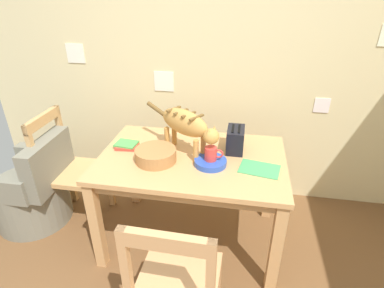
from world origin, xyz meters
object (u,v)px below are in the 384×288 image
cat (186,125)px  saucer_bowl (210,162)px  coffee_mug (211,154)px  book_stack (127,145)px  toaster (235,140)px  wicker_armchair (34,192)px  wicker_basket (156,155)px  dining_table (192,168)px  wooden_chair_far (177,284)px  magazine (259,169)px  wooden_chair_near (71,170)px

cat → saucer_bowl: (0.19, -0.12, -0.20)m
coffee_mug → book_stack: coffee_mug is taller
coffee_mug → toaster: toaster is taller
toaster → wicker_armchair: (-1.64, -0.16, -0.56)m
saucer_bowl → wicker_basket: 0.37m
toaster → wicker_armchair: toaster is taller
dining_table → wooden_chair_far: bearing=-85.6°
wooden_chair_far → saucer_bowl: bearing=85.1°
saucer_bowl → wooden_chair_far: bearing=-96.1°
magazine → book_stack: (-0.96, 0.14, 0.01)m
toaster → book_stack: bearing=-173.1°
saucer_bowl → wicker_armchair: saucer_bowl is taller
cat → wicker_basket: 0.29m
dining_table → wicker_armchair: bearing=-179.6°
saucer_bowl → toaster: (0.15, 0.23, 0.07)m
wicker_basket → wooden_chair_far: wooden_chair_far is taller
cat → toaster: 0.38m
saucer_bowl → book_stack: 0.65m
saucer_bowl → wooden_chair_far: (-0.08, -0.72, -0.31)m
dining_table → saucer_bowl: bearing=-31.0°
cat → saucer_bowl: bearing=90.0°
cat → magazine: (0.51, -0.13, -0.22)m
wicker_armchair → magazine: bearing=-93.7°
cat → wicker_armchair: bearing=-54.0°
magazine → wicker_basket: size_ratio=0.91×
dining_table → coffee_mug: bearing=-30.3°
cat → coffee_mug: (0.19, -0.12, -0.14)m
magazine → wicker_armchair: 1.88m
wicker_armchair → coffee_mug: bearing=-94.2°
wooden_chair_far → book_stack: bearing=124.3°
cat → book_stack: (-0.45, 0.01, -0.21)m
magazine → coffee_mug: bearing=-169.7°
book_stack → wooden_chair_far: wooden_chair_far is taller
dining_table → saucer_bowl: 0.20m
dining_table → coffee_mug: coffee_mug is taller
cat → magazine: bearing=110.0°
dining_table → wicker_basket: 0.29m
saucer_bowl → magazine: size_ratio=0.85×
cat → wicker_armchair: 1.48m
magazine → wicker_armchair: size_ratio=0.33×
book_stack → magazine: bearing=-8.1°
dining_table → coffee_mug: 0.24m
book_stack → wicker_basket: size_ratio=0.62×
toaster → wooden_chair_far: bearing=-103.4°
dining_table → magazine: size_ratio=5.07×
saucer_bowl → wicker_armchair: size_ratio=0.28×
magazine → wooden_chair_far: (-0.40, -0.72, -0.29)m
toaster → wooden_chair_far: 1.05m
toaster → wooden_chair_near: wooden_chair_near is taller
cat → book_stack: bearing=-57.6°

